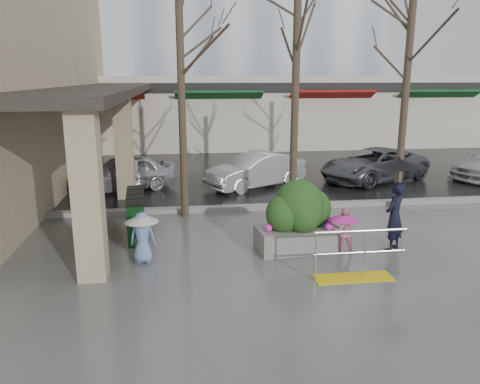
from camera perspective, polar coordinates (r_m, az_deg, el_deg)
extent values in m
plane|color=#51514F|center=(10.59, 4.63, -8.13)|extent=(120.00, 120.00, 0.00)
cube|color=black|center=(31.90, -3.66, 6.74)|extent=(120.00, 36.00, 0.01)
cube|color=gray|center=(14.29, 1.30, -1.89)|extent=(120.00, 0.30, 0.15)
cube|color=#2D2823|center=(17.79, -16.56, 12.25)|extent=(2.80, 18.00, 0.25)
cube|color=tan|center=(9.52, -18.09, -0.24)|extent=(0.55, 0.55, 3.50)
cube|color=tan|center=(15.85, -13.95, 5.46)|extent=(0.55, 0.55, 3.50)
cube|color=beige|center=(27.96, 1.00, 9.87)|extent=(34.00, 6.00, 4.00)
cube|color=maroon|center=(25.02, -16.72, 10.78)|extent=(4.50, 1.68, 0.87)
cube|color=#0F4C1E|center=(24.80, -2.65, 11.31)|extent=(4.50, 1.68, 0.87)
cube|color=maroon|center=(26.01, 10.90, 11.20)|extent=(4.50, 1.68, 0.87)
cube|color=#0F4C1E|center=(28.46, 22.65, 10.61)|extent=(4.50, 1.68, 0.87)
cube|color=black|center=(25.03, 2.02, 12.60)|extent=(34.00, 0.35, 0.50)
cube|color=yellow|center=(9.88, 13.62, -10.10)|extent=(1.60, 0.50, 0.02)
cylinder|color=silver|center=(9.44, 9.21, -7.81)|extent=(0.05, 0.05, 1.00)
cylinder|color=silver|center=(9.77, 14.89, -7.36)|extent=(0.05, 0.05, 1.00)
cylinder|color=silver|center=(10.09, 19.13, -6.98)|extent=(0.05, 0.05, 1.00)
cylinder|color=silver|center=(9.56, 14.52, -4.61)|extent=(1.90, 0.06, 0.06)
cylinder|color=silver|center=(9.71, 14.36, -7.13)|extent=(1.90, 0.04, 0.04)
cylinder|color=#382B21|center=(13.20, -7.13, 11.35)|extent=(0.22, 0.22, 6.80)
cylinder|color=#382B21|center=(13.61, 6.75, 11.85)|extent=(0.22, 0.22, 7.00)
cylinder|color=#382B21|center=(14.77, 19.45, 10.36)|extent=(0.22, 0.22, 6.50)
imported|color=black|center=(11.41, 18.31, -2.84)|extent=(0.70, 0.68, 1.63)
cylinder|color=black|center=(11.21, 18.64, 1.29)|extent=(0.02, 0.02, 1.03)
cone|color=black|center=(11.13, 18.80, 3.43)|extent=(1.19, 1.19, 0.18)
sphere|color=black|center=(11.11, 18.85, 3.98)|extent=(0.05, 0.05, 0.05)
imported|color=pink|center=(10.99, 12.49, -4.61)|extent=(0.55, 0.45, 1.07)
cylinder|color=black|center=(10.93, 12.54, -3.64)|extent=(0.02, 0.02, 0.46)
cone|color=#E023A7|center=(10.89, 12.58, -2.93)|extent=(0.66, 0.66, 0.18)
sphere|color=black|center=(10.86, 12.61, -2.37)|extent=(0.05, 0.05, 0.05)
imported|color=#6D82C2|center=(10.42, -11.79, -5.42)|extent=(0.60, 0.43, 1.14)
cylinder|color=black|center=(10.34, -11.86, -4.04)|extent=(0.02, 0.02, 0.53)
cone|color=beige|center=(10.29, -11.91, -3.11)|extent=(0.73, 0.73, 0.18)
sphere|color=black|center=(10.26, -11.94, -2.52)|extent=(0.05, 0.05, 0.05)
cube|color=slate|center=(11.13, 7.05, -5.61)|extent=(2.00, 1.14, 0.53)
ellipsoid|color=#1A4415|center=(10.89, 7.18, -1.67)|extent=(1.17, 1.05, 1.23)
sphere|color=#1A4415|center=(10.75, 5.37, -2.65)|extent=(0.84, 0.84, 0.84)
sphere|color=#1A4415|center=(11.17, 8.80, -2.02)|extent=(0.89, 0.89, 0.89)
cube|color=#0C3713|center=(11.48, -12.56, -3.98)|extent=(0.44, 0.44, 1.01)
cube|color=black|center=(11.33, -12.70, -1.34)|extent=(0.47, 0.47, 0.07)
cube|color=black|center=(11.96, -12.54, -3.26)|extent=(0.44, 0.44, 1.01)
cube|color=black|center=(11.81, -12.68, -0.71)|extent=(0.47, 0.47, 0.07)
cube|color=#0B311A|center=(12.44, -12.53, -2.58)|extent=(0.44, 0.44, 1.01)
cube|color=black|center=(12.30, -12.67, -0.13)|extent=(0.47, 0.47, 0.07)
cube|color=black|center=(12.93, -12.52, -1.96)|extent=(0.44, 0.44, 1.01)
cube|color=black|center=(12.79, -12.65, 0.41)|extent=(0.47, 0.47, 0.07)
imported|color=#B4B3B8|center=(17.12, -14.12, 2.25)|extent=(3.99, 2.80, 1.26)
imported|color=silver|center=(17.10, 1.93, 2.65)|extent=(3.99, 3.01, 1.26)
imported|color=#505257|center=(18.92, 16.02, 3.21)|extent=(4.99, 3.84, 1.26)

